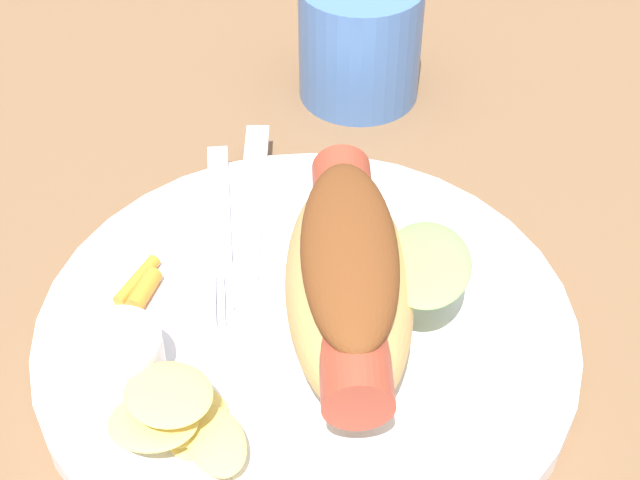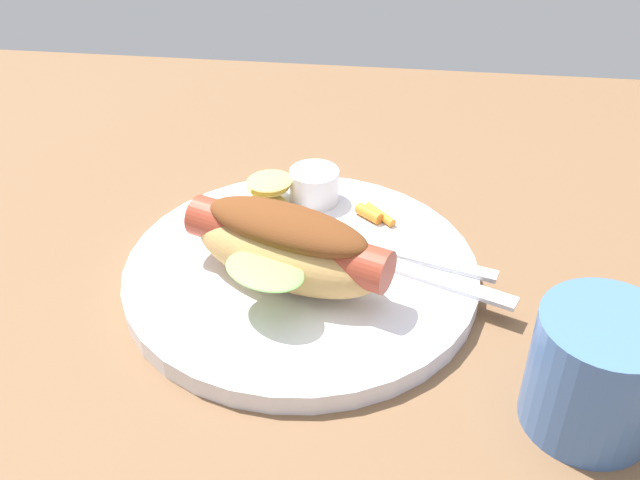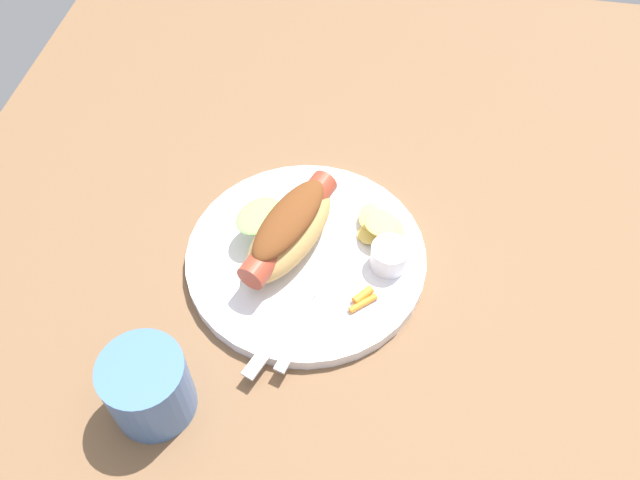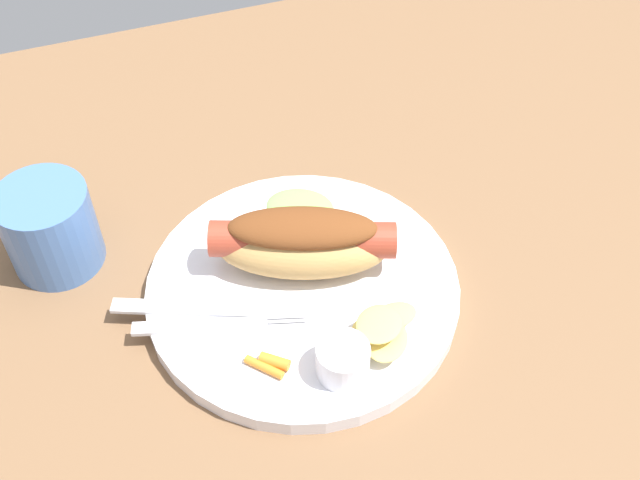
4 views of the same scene
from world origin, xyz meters
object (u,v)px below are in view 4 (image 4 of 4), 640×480
object	(u,v)px
chips_pile	(382,329)
hot_dog	(303,241)
sauce_ramekin	(343,360)
plate	(303,289)
drinking_cup	(50,228)
knife	(201,309)
carrot_garnish	(270,364)
fork	(215,326)

from	to	relation	value
chips_pile	hot_dog	bearing A→B (deg)	110.22
sauce_ramekin	plate	bearing A→B (deg)	91.04
sauce_ramekin	chips_pile	distance (cm)	4.47
plate	drinking_cup	size ratio (longest dim) A/B	3.34
hot_dog	knife	size ratio (longest dim) A/B	1.07
plate	drinking_cup	world-z (taller)	drinking_cup
drinking_cup	plate	bearing A→B (deg)	-30.41
plate	carrot_garnish	distance (cm)	8.90
fork	plate	bearing A→B (deg)	29.47
sauce_ramekin	carrot_garnish	bearing A→B (deg)	157.34
fork	knife	size ratio (longest dim) A/B	0.93
plate	sauce_ramekin	distance (cm)	9.65
knife	drinking_cup	distance (cm)	15.67
sauce_ramekin	fork	distance (cm)	11.36
hot_dog	fork	bearing A→B (deg)	-136.22
knife	chips_pile	distance (cm)	15.39
carrot_garnish	plate	bearing A→B (deg)	54.44
sauce_ramekin	drinking_cup	bearing A→B (deg)	133.42
sauce_ramekin	knife	distance (cm)	13.30
knife	fork	bearing A→B (deg)	-48.92
sauce_ramekin	chips_pile	xyz separation A→B (cm)	(4.08, 1.82, -0.15)
fork	knife	xyz separation A→B (cm)	(-0.71, 2.09, -0.02)
fork	carrot_garnish	bearing A→B (deg)	-42.34
chips_pile	knife	bearing A→B (deg)	149.83
fork	chips_pile	size ratio (longest dim) A/B	2.09
hot_dog	plate	bearing A→B (deg)	-89.81
plate	fork	size ratio (longest dim) A/B	1.93
plate	fork	world-z (taller)	fork
chips_pile	drinking_cup	distance (cm)	30.54
knife	chips_pile	size ratio (longest dim) A/B	2.24
fork	knife	distance (cm)	2.20
sauce_ramekin	drinking_cup	world-z (taller)	drinking_cup
plate	knife	xyz separation A→B (cm)	(-9.02, 0.15, 0.98)
sauce_ramekin	carrot_garnish	size ratio (longest dim) A/B	1.19
chips_pile	carrot_garnish	distance (cm)	9.42
knife	drinking_cup	xyz separation A→B (cm)	(-10.57, 11.35, 2.27)
hot_dog	drinking_cup	distance (cm)	22.44
fork	chips_pile	bearing A→B (deg)	-7.77
plate	chips_pile	world-z (taller)	chips_pile
carrot_garnish	drinking_cup	size ratio (longest dim) A/B	0.44
hot_dog	fork	size ratio (longest dim) A/B	1.15
sauce_ramekin	drinking_cup	xyz separation A→B (cm)	(-19.76, 20.88, 0.97)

